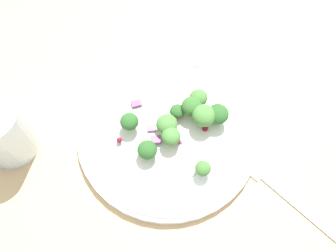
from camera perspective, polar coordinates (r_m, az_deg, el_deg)
The scene contains 23 objects.
ground_plane at distance 53.35cm, azimuth -0.39°, elevation -4.55°, with size 180.00×180.00×2.00cm, color tan.
plate at distance 52.70cm, azimuth -0.00°, elevation -0.82°, with size 23.29×23.29×1.70cm.
dressing_pool at distance 52.30cm, azimuth 0.00°, elevation -0.63°, with size 13.51×13.51×0.20cm, color white.
broccoli_floret_0 at distance 49.26cm, azimuth 4.86°, elevation -5.88°, with size 1.92×1.92×1.95cm.
broccoli_floret_1 at distance 51.55cm, azimuth 6.91°, elevation 1.61°, with size 2.76×2.76×2.79cm.
broccoli_floret_2 at distance 51.68cm, azimuth 3.30°, elevation 2.74°, with size 2.60×2.60×2.63cm.
broccoli_floret_3 at distance 49.72cm, azimuth -2.90°, elevation -3.19°, with size 2.42×2.42×2.45cm.
broccoli_floret_4 at distance 50.81cm, azimuth -0.14°, elevation 0.21°, with size 2.69×2.69×2.73cm.
broccoli_floret_5 at distance 52.22cm, azimuth 1.32°, elevation 2.03°, with size 1.95×1.95×1.98cm.
broccoli_floret_6 at distance 49.97cm, azimuth 0.42°, elevation -1.48°, with size 2.36×2.36×2.39cm.
broccoli_floret_7 at distance 51.09cm, azimuth -5.37°, elevation 0.59°, with size 2.31×2.31×2.34cm.
broccoli_floret_8 at distance 50.94cm, azimuth 4.97°, elevation 1.41°, with size 2.94×2.94×2.98cm.
broccoli_floret_9 at distance 52.75cm, azimuth 4.24°, elevation 3.88°, with size 2.39×2.39×2.42cm.
cranberry_0 at distance 51.40cm, azimuth -6.77°, elevation -1.97°, with size 0.71×0.71×0.71cm, color maroon.
cranberry_1 at distance 51.99cm, azimuth 0.85°, elevation 0.91°, with size 0.95×0.95×0.95cm, color maroon.
cranberry_2 at distance 51.02cm, azimuth 1.38°, elevation -2.11°, with size 0.70×0.70×0.70cm, color maroon.
cranberry_3 at distance 52.29cm, azimuth 5.15°, elevation -0.36°, with size 0.75×0.75×0.75cm, color maroon.
onion_bit_0 at distance 51.17cm, azimuth -1.72°, elevation -1.93°, with size 0.95×1.31×0.54cm, color #843D75.
onion_bit_1 at distance 51.50cm, azimuth 1.31°, elevation -1.86°, with size 1.18×0.86×0.50cm, color #A35B93.
onion_bit_2 at distance 52.13cm, azimuth -2.28°, elevation -0.26°, with size 1.07×0.94×0.37cm, color #934C84.
onion_bit_3 at distance 53.74cm, azimuth -4.39°, elevation 3.11°, with size 1.29×0.90×0.51cm, color #843D75.
fork at distance 52.73cm, azimuth 16.89°, elevation -9.69°, with size 13.10×15.59×0.50cm.
water_glass at distance 52.81cm, azimuth -22.17°, elevation -0.49°, with size 7.02×7.02×8.89cm, color silver.
Camera 1 is at (-1.91, -17.74, 49.28)cm, focal length 44.03 mm.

